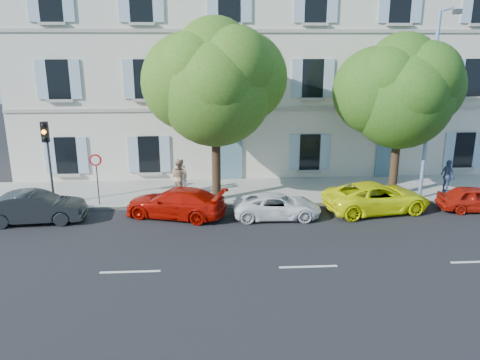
{
  "coord_description": "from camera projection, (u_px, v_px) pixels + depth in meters",
  "views": [
    {
      "loc": [
        -3.23,
        -18.31,
        7.22
      ],
      "look_at": [
        -1.96,
        2.0,
        1.4
      ],
      "focal_mm": 35.0,
      "sensor_mm": 36.0,
      "label": 1
    }
  ],
  "objects": [
    {
      "name": "car_red_coupe",
      "position": [
        175.0,
        203.0,
        20.45
      ],
      "size": [
        4.77,
        3.08,
        1.29
      ],
      "primitive_type": "imported",
      "rotation": [
        0.0,
        0.0,
        4.4
      ],
      "color": "#AC0E04",
      "rests_on": "ground"
    },
    {
      "name": "car_yellow_supercar",
      "position": [
        377.0,
        197.0,
        21.11
      ],
      "size": [
        5.09,
        2.99,
        1.33
      ],
      "primitive_type": "imported",
      "rotation": [
        0.0,
        0.0,
        1.74
      ],
      "color": "#EFF40A",
      "rests_on": "ground"
    },
    {
      "name": "street_lamp",
      "position": [
        432.0,
        96.0,
        21.2
      ],
      "size": [
        0.45,
        1.86,
        8.65
      ],
      "color": "#7293BF",
      "rests_on": "sidewalk"
    },
    {
      "name": "ground",
      "position": [
        289.0,
        224.0,
        19.75
      ],
      "size": [
        90.0,
        90.0,
        0.0
      ],
      "primitive_type": "plane",
      "color": "black"
    },
    {
      "name": "pedestrian_a",
      "position": [
        181.0,
        176.0,
        23.3
      ],
      "size": [
        0.67,
        0.46,
        1.76
      ],
      "primitive_type": "imported",
      "rotation": [
        0.0,
        0.0,
        3.08
      ],
      "color": "white",
      "rests_on": "sidewalk"
    },
    {
      "name": "car_white_coupe",
      "position": [
        277.0,
        206.0,
        20.38
      ],
      "size": [
        3.86,
        1.83,
        1.06
      ],
      "primitive_type": "imported",
      "rotation": [
        0.0,
        0.0,
        1.55
      ],
      "color": "white",
      "rests_on": "ground"
    },
    {
      "name": "car_dark_sedan",
      "position": [
        35.0,
        207.0,
        19.78
      ],
      "size": [
        4.14,
        1.68,
        1.34
      ],
      "primitive_type": "imported",
      "rotation": [
        0.0,
        0.0,
        1.64
      ],
      "color": "black",
      "rests_on": "ground"
    },
    {
      "name": "traffic_light",
      "position": [
        47.0,
        146.0,
        20.86
      ],
      "size": [
        0.31,
        0.44,
        3.89
      ],
      "color": "#383A3D",
      "rests_on": "sidewalk"
    },
    {
      "name": "building",
      "position": [
        264.0,
        68.0,
        27.89
      ],
      "size": [
        28.0,
        7.0,
        12.0
      ],
      "primitive_type": "cube",
      "color": "beige",
      "rests_on": "ground"
    },
    {
      "name": "kerb",
      "position": [
        281.0,
        205.0,
        21.92
      ],
      "size": [
        36.0,
        0.16,
        0.16
      ],
      "primitive_type": "cube",
      "color": "#9E998E",
      "rests_on": "ground"
    },
    {
      "name": "pedestrian_c",
      "position": [
        448.0,
        176.0,
        23.33
      ],
      "size": [
        0.55,
        1.03,
        1.67
      ],
      "primitive_type": "imported",
      "rotation": [
        0.0,
        0.0,
        1.72
      ],
      "color": "#43547B",
      "rests_on": "sidewalk"
    },
    {
      "name": "tree_right",
      "position": [
        401.0,
        97.0,
        21.81
      ],
      "size": [
        4.84,
        4.84,
        7.46
      ],
      "color": "#3A2819",
      "rests_on": "sidewalk"
    },
    {
      "name": "pedestrian_b",
      "position": [
        179.0,
        177.0,
        22.86
      ],
      "size": [
        1.12,
        1.11,
        1.82
      ],
      "primitive_type": "imported",
      "rotation": [
        0.0,
        0.0,
        2.4
      ],
      "color": "tan",
      "rests_on": "sidewalk"
    },
    {
      "name": "sidewalk",
      "position": [
        275.0,
        191.0,
        24.0
      ],
      "size": [
        36.0,
        4.5,
        0.15
      ],
      "primitive_type": "cube",
      "color": "#A09E96",
      "rests_on": "ground"
    },
    {
      "name": "tree_left",
      "position": [
        215.0,
        89.0,
        21.06
      ],
      "size": [
        5.25,
        5.25,
        8.14
      ],
      "color": "#3A2819",
      "rests_on": "sidewalk"
    },
    {
      "name": "road_sign",
      "position": [
        96.0,
        168.0,
        21.29
      ],
      "size": [
        0.55,
        0.07,
        2.39
      ],
      "color": "#383A3D",
      "rests_on": "sidewalk"
    },
    {
      "name": "car_red_hatchback",
      "position": [
        476.0,
        199.0,
        21.2
      ],
      "size": [
        3.45,
        1.63,
        1.14
      ],
      "primitive_type": "imported",
      "rotation": [
        0.0,
        0.0,
        1.48
      ],
      "color": "#AB170A",
      "rests_on": "ground"
    }
  ]
}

